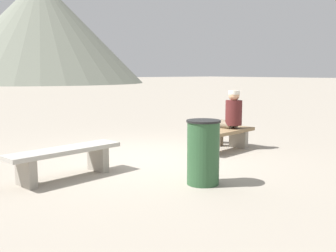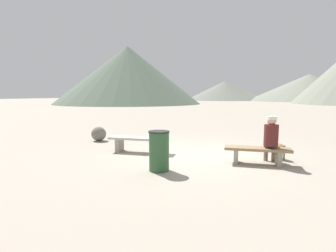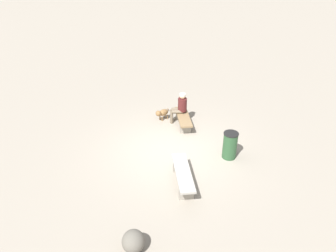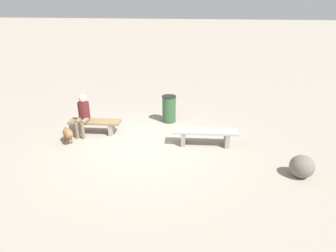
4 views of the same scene
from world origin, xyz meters
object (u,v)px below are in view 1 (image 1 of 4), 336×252
at_px(dog, 211,129).
at_px(trash_bin, 203,152).
at_px(bench_left, 64,157).
at_px(bench_right, 225,136).
at_px(seated_person, 231,115).

bearing_deg(dog, trash_bin, 90.15).
distance_m(bench_left, trash_bin, 2.13).
height_order(bench_right, seated_person, seated_person).
xyz_separation_m(bench_right, dog, (0.45, 0.85, 0.01)).
distance_m(seated_person, dog, 0.84).
bearing_deg(bench_right, trash_bin, -152.27).
bearing_deg(seated_person, bench_right, -160.67).
bearing_deg(bench_right, seated_person, 14.23).
height_order(dog, trash_bin, trash_bin).
relative_size(bench_left, dog, 3.40).
bearing_deg(trash_bin, dog, 43.57).
relative_size(bench_right, dog, 3.00).
xyz_separation_m(dog, trash_bin, (-2.50, -2.38, 0.15)).
bearing_deg(trash_bin, bench_left, 132.88).
bearing_deg(seated_person, dog, 75.23).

